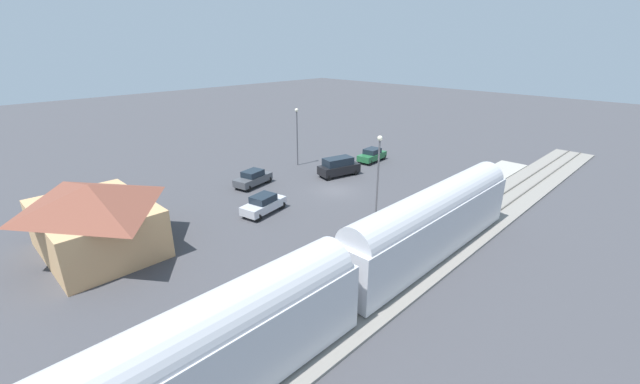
% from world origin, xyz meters
% --- Properties ---
extents(ground_plane, '(200.00, 200.00, 0.00)m').
position_xyz_m(ground_plane, '(0.00, 0.00, 0.00)').
color(ground_plane, '#424247').
extents(railway_track, '(4.80, 70.00, 0.30)m').
position_xyz_m(railway_track, '(-14.00, 0.00, 0.09)').
color(railway_track, gray).
rests_on(railway_track, ground).
extents(platform, '(3.20, 46.00, 0.30)m').
position_xyz_m(platform, '(-10.00, 0.00, 0.15)').
color(platform, '#A8A399').
rests_on(platform, ground).
extents(station_building, '(10.57, 7.82, 5.29)m').
position_xyz_m(station_building, '(4.00, 22.00, 2.75)').
color(station_building, tan).
rests_on(station_building, ground).
extents(pedestrian_on_platform, '(0.36, 0.36, 1.71)m').
position_xyz_m(pedestrian_on_platform, '(-9.61, 4.33, 1.28)').
color(pedestrian_on_platform, '#333338').
rests_on(pedestrian_on_platform, platform).
extents(sedan_silver, '(2.70, 4.78, 1.74)m').
position_xyz_m(sedan_silver, '(0.80, 9.02, 0.88)').
color(sedan_silver, silver).
rests_on(sedan_silver, ground).
extents(suv_black, '(3.06, 5.22, 2.22)m').
position_xyz_m(suv_black, '(3.13, -3.84, 1.15)').
color(suv_black, black).
rests_on(suv_black, ground).
extents(sedan_charcoal, '(2.74, 4.79, 1.74)m').
position_xyz_m(sedan_charcoal, '(7.50, 5.30, 0.88)').
color(sedan_charcoal, '#47494F').
rests_on(sedan_charcoal, ground).
extents(sedan_green, '(2.27, 4.66, 1.74)m').
position_xyz_m(sedan_green, '(4.04, -11.39, 0.88)').
color(sedan_green, '#236638').
rests_on(sedan_green, ground).
extents(light_pole_near_platform, '(0.44, 0.44, 7.50)m').
position_xyz_m(light_pole_near_platform, '(-7.20, 2.59, 4.74)').
color(light_pole_near_platform, '#515156').
rests_on(light_pole_near_platform, ground).
extents(light_pole_lot_center, '(0.44, 0.44, 7.23)m').
position_xyz_m(light_pole_lot_center, '(9.81, -3.38, 4.60)').
color(light_pole_lot_center, '#515156').
rests_on(light_pole_lot_center, ground).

